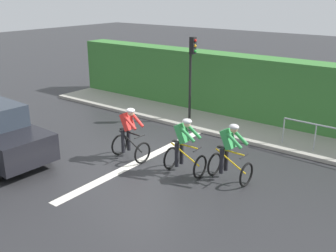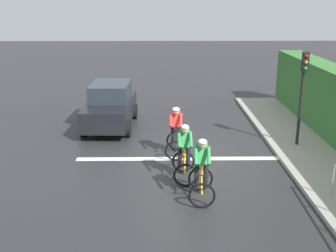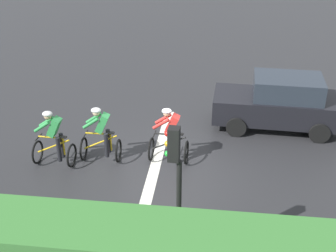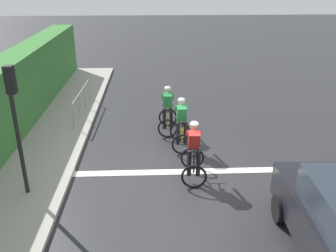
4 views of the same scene
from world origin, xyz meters
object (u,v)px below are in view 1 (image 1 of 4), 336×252
at_px(cyclist_mid, 129,135).
at_px(pedestrian_railing_kerbside, 333,135).
at_px(traffic_light_near_crossing, 192,66).
at_px(cyclist_lead, 229,154).
at_px(cyclist_second, 184,147).

height_order(cyclist_mid, pedestrian_railing_kerbside, cyclist_mid).
bearing_deg(traffic_light_near_crossing, pedestrian_railing_kerbside, 85.60).
xyz_separation_m(cyclist_lead, traffic_light_near_crossing, (-3.70, -3.77, 1.43)).
bearing_deg(pedestrian_railing_kerbside, traffic_light_near_crossing, -94.40).
bearing_deg(traffic_light_near_crossing, cyclist_mid, 7.97).
bearing_deg(cyclist_second, traffic_light_near_crossing, -148.23).
bearing_deg(pedestrian_railing_kerbside, cyclist_lead, -28.87).
bearing_deg(cyclist_second, cyclist_mid, -84.74).
relative_size(cyclist_mid, traffic_light_near_crossing, 0.50).
bearing_deg(traffic_light_near_crossing, cyclist_second, 31.77).
distance_m(cyclist_second, traffic_light_near_crossing, 5.01).
distance_m(cyclist_second, pedestrian_railing_kerbside, 4.76).
bearing_deg(cyclist_lead, traffic_light_near_crossing, -134.46).
bearing_deg(traffic_light_near_crossing, cyclist_lead, 45.54).
bearing_deg(cyclist_mid, cyclist_second, 95.26).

